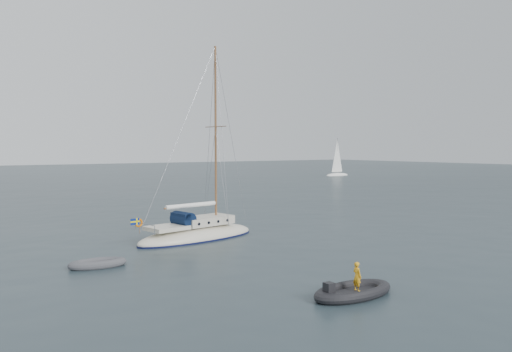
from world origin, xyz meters
TOP-DOWN VIEW (x-y plane):
  - ground at (0.00, 0.00)m, footprint 300.00×300.00m
  - sailboat at (-2.93, 1.08)m, footprint 8.87×2.66m
  - dinghy at (-10.25, -2.78)m, footprint 2.73×1.23m
  - rib at (-3.55, -12.95)m, footprint 3.73×1.70m
  - distant_yacht_b at (53.13, 48.04)m, footprint 6.12×3.26m

SIDE VIEW (x-z plane):
  - ground at x=0.00m, z-range 0.00..0.00m
  - dinghy at x=-10.25m, z-range -0.02..0.37m
  - rib at x=-3.55m, z-range -0.45..0.88m
  - sailboat at x=-2.93m, z-range -5.36..7.27m
  - distant_yacht_b at x=53.13m, z-range -0.59..7.52m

